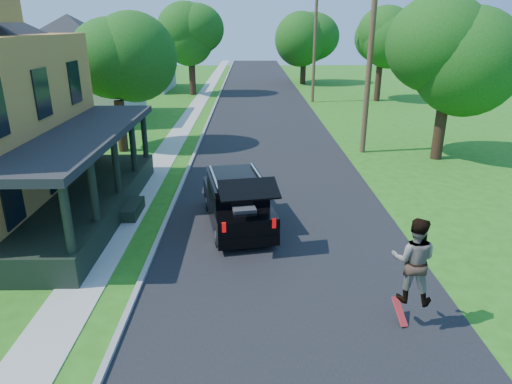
{
  "coord_description": "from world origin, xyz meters",
  "views": [
    {
      "loc": [
        -1.1,
        -9.38,
        6.56
      ],
      "look_at": [
        -0.92,
        3.0,
        1.98
      ],
      "focal_mm": 32.0,
      "sensor_mm": 36.0,
      "label": 1
    }
  ],
  "objects_px": {
    "utility_pole_near": "(371,50)",
    "black_suv": "(237,201)",
    "tree_right_near": "(450,50)",
    "skateboarder": "(414,260)"
  },
  "relations": [
    {
      "from": "skateboarder",
      "to": "tree_right_near",
      "type": "relative_size",
      "value": 0.25
    },
    {
      "from": "tree_right_near",
      "to": "utility_pole_near",
      "type": "distance_m",
      "value": 3.7
    },
    {
      "from": "tree_right_near",
      "to": "utility_pole_near",
      "type": "relative_size",
      "value": 0.78
    },
    {
      "from": "skateboarder",
      "to": "utility_pole_near",
      "type": "relative_size",
      "value": 0.19
    },
    {
      "from": "tree_right_near",
      "to": "utility_pole_near",
      "type": "xyz_separation_m",
      "value": [
        -3.47,
        1.28,
        -0.05
      ]
    },
    {
      "from": "utility_pole_near",
      "to": "skateboarder",
      "type": "bearing_deg",
      "value": -94.97
    },
    {
      "from": "tree_right_near",
      "to": "utility_pole_near",
      "type": "height_order",
      "value": "utility_pole_near"
    },
    {
      "from": "utility_pole_near",
      "to": "tree_right_near",
      "type": "bearing_deg",
      "value": -15.82
    },
    {
      "from": "utility_pole_near",
      "to": "black_suv",
      "type": "bearing_deg",
      "value": -120.17
    },
    {
      "from": "black_suv",
      "to": "skateboarder",
      "type": "bearing_deg",
      "value": -64.98
    }
  ]
}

